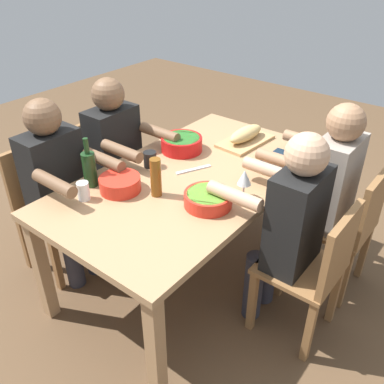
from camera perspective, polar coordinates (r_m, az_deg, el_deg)
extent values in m
plane|color=brown|center=(2.91, 0.00, -10.55)|extent=(8.00, 8.00, 0.00)
cube|color=#A87F56|center=(2.48, 0.00, 1.78)|extent=(1.76, 0.99, 0.04)
cube|color=#A87F56|center=(3.47, 2.75, 4.08)|extent=(0.07, 0.07, 0.70)
cube|color=#A87F56|center=(2.55, -19.74, -9.83)|extent=(0.07, 0.07, 0.70)
cube|color=#A87F56|center=(3.11, 15.79, -0.71)|extent=(0.07, 0.07, 0.70)
cube|color=#A87F56|center=(2.04, -4.96, -20.61)|extent=(0.07, 0.07, 0.70)
cube|color=olive|center=(2.84, -17.99, -2.47)|extent=(0.40, 0.40, 0.03)
cube|color=olive|center=(2.87, -20.81, 2.34)|extent=(0.38, 0.04, 0.40)
cube|color=olive|center=(2.93, -12.64, -5.85)|extent=(0.04, 0.04, 0.42)
cube|color=olive|center=(2.78, -17.96, -9.09)|extent=(0.04, 0.04, 0.42)
cube|color=olive|center=(3.16, -16.67, -3.39)|extent=(0.04, 0.04, 0.42)
cube|color=olive|center=(3.02, -21.76, -6.23)|extent=(0.04, 0.04, 0.42)
cylinder|color=#2D2D38|center=(2.84, -13.38, -6.90)|extent=(0.11, 0.11, 0.45)
cylinder|color=#2D2D38|center=(2.78, -15.90, -8.46)|extent=(0.11, 0.11, 0.45)
cube|color=black|center=(2.65, -18.25, 2.20)|extent=(0.34, 0.20, 0.55)
cylinder|color=brown|center=(2.48, -11.93, 4.31)|extent=(0.07, 0.30, 0.07)
cylinder|color=brown|center=(2.31, -18.21, 1.11)|extent=(0.07, 0.30, 0.07)
sphere|color=brown|center=(2.50, -19.68, 9.57)|extent=(0.21, 0.21, 0.21)
cube|color=olive|center=(2.72, 18.82, -4.26)|extent=(0.40, 0.40, 0.03)
cube|color=olive|center=(2.57, 23.33, -1.82)|extent=(0.38, 0.04, 0.40)
cube|color=olive|center=(2.77, 13.44, -8.47)|extent=(0.04, 0.04, 0.42)
cube|color=olive|center=(3.02, 16.34, -5.05)|extent=(0.04, 0.04, 0.42)
cube|color=olive|center=(2.70, 19.98, -11.11)|extent=(0.04, 0.04, 0.42)
cube|color=olive|center=(2.96, 22.33, -7.35)|extent=(0.04, 0.04, 0.42)
cylinder|color=#2D2D38|center=(2.84, 13.39, -6.94)|extent=(0.11, 0.11, 0.45)
cylinder|color=#2D2D38|center=(2.96, 14.79, -5.37)|extent=(0.11, 0.11, 0.45)
cube|color=gray|center=(2.59, 18.70, 1.36)|extent=(0.34, 0.20, 0.55)
cylinder|color=#9E7251|center=(2.47, 11.96, 4.21)|extent=(0.07, 0.30, 0.07)
cylinder|color=#9E7251|center=(2.76, 15.29, 6.74)|extent=(0.07, 0.30, 0.07)
sphere|color=#9E7251|center=(2.43, 20.19, 8.87)|extent=(0.21, 0.21, 0.21)
cube|color=olive|center=(3.07, -10.81, 1.46)|extent=(0.40, 0.40, 0.03)
cube|color=olive|center=(3.10, -13.48, 5.89)|extent=(0.38, 0.04, 0.40)
cube|color=olive|center=(3.18, -6.10, -1.75)|extent=(0.04, 0.04, 0.42)
cube|color=olive|center=(3.00, -10.58, -4.57)|extent=(0.04, 0.04, 0.42)
cube|color=olive|center=(3.39, -10.26, 0.24)|extent=(0.04, 0.04, 0.42)
cube|color=olive|center=(3.22, -14.67, -2.26)|extent=(0.04, 0.04, 0.42)
cylinder|color=#2D2D38|center=(3.09, -6.59, -2.60)|extent=(0.11, 0.11, 0.45)
cylinder|color=#2D2D38|center=(3.00, -8.70, -3.95)|extent=(0.11, 0.11, 0.45)
cube|color=black|center=(2.90, -10.58, 5.99)|extent=(0.34, 0.20, 0.55)
cylinder|color=brown|center=(2.78, -4.43, 8.02)|extent=(0.07, 0.30, 0.07)
cylinder|color=brown|center=(2.56, -9.54, 5.51)|extent=(0.07, 0.30, 0.07)
sphere|color=brown|center=(2.76, -11.35, 12.89)|extent=(0.21, 0.21, 0.21)
cube|color=olive|center=(2.36, 14.39, -9.86)|extent=(0.40, 0.40, 0.03)
cube|color=olive|center=(2.18, 19.43, -7.45)|extent=(0.38, 0.04, 0.40)
cube|color=olive|center=(2.44, 8.21, -14.43)|extent=(0.04, 0.04, 0.42)
cube|color=olive|center=(2.67, 12.05, -10.09)|extent=(0.04, 0.04, 0.42)
cube|color=olive|center=(2.36, 15.61, -17.78)|extent=(0.04, 0.04, 0.42)
cube|color=olive|center=(2.59, 18.83, -12.91)|extent=(0.04, 0.04, 0.42)
cylinder|color=#2D2D38|center=(2.51, 8.32, -12.54)|extent=(0.11, 0.11, 0.45)
cylinder|color=#2D2D38|center=(2.61, 10.16, -10.54)|extent=(0.11, 0.11, 0.45)
cube|color=black|center=(2.20, 13.98, -3.65)|extent=(0.34, 0.20, 0.55)
cylinder|color=tan|center=(2.10, 5.79, -0.53)|extent=(0.07, 0.30, 0.07)
cylinder|color=tan|center=(2.36, 10.34, 2.97)|extent=(0.07, 0.30, 0.07)
sphere|color=tan|center=(2.01, 15.33, 4.95)|extent=(0.21, 0.21, 0.21)
cylinder|color=red|center=(2.35, -9.74, 1.10)|extent=(0.23, 0.23, 0.08)
cylinder|color=beige|center=(2.34, -9.80, 1.66)|extent=(0.20, 0.20, 0.03)
cylinder|color=red|center=(2.76, -1.42, 6.55)|extent=(0.27, 0.27, 0.09)
cylinder|color=#2D7028|center=(2.74, -1.43, 7.13)|extent=(0.24, 0.24, 0.03)
cylinder|color=red|center=(2.19, 2.19, -0.98)|extent=(0.25, 0.25, 0.07)
cylinder|color=#669E33|center=(2.18, 2.20, -0.44)|extent=(0.22, 0.22, 0.03)
cube|color=tan|center=(2.90, 7.26, 6.85)|extent=(0.42, 0.25, 0.02)
ellipsoid|color=tan|center=(2.88, 7.34, 7.84)|extent=(0.33, 0.13, 0.09)
cylinder|color=#193819|center=(2.41, -13.73, 2.98)|extent=(0.08, 0.08, 0.20)
cylinder|color=#193819|center=(2.34, -14.18, 6.08)|extent=(0.03, 0.03, 0.09)
cylinder|color=brown|center=(2.25, -4.93, 1.99)|extent=(0.06, 0.06, 0.22)
cylinder|color=silver|center=(2.30, 6.95, -0.60)|extent=(0.07, 0.07, 0.01)
cylinder|color=silver|center=(2.27, 7.01, 0.26)|extent=(0.01, 0.01, 0.07)
cone|color=silver|center=(2.23, 7.15, 2.01)|extent=(0.08, 0.08, 0.08)
cylinder|color=white|center=(2.31, -14.54, 0.13)|extent=(0.07, 0.07, 0.10)
cube|color=#142333|center=(2.68, 12.11, 4.02)|extent=(0.32, 0.23, 0.01)
cylinder|color=black|center=(2.57, -5.72, 4.44)|extent=(0.08, 0.08, 0.10)
cube|color=silver|center=(2.54, 0.20, 3.08)|extent=(0.22, 0.12, 0.01)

